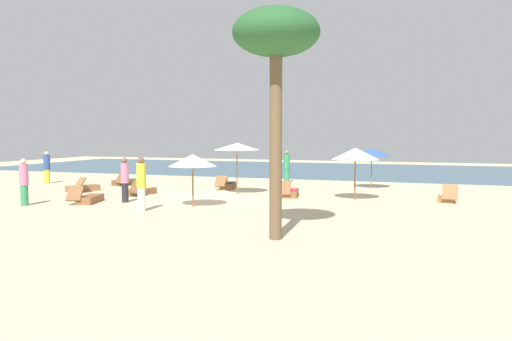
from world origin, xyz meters
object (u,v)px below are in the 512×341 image
at_px(umbrella_1, 193,160).
at_px(person_3, 287,166).
at_px(umbrella_3, 355,154).
at_px(lounger_1, 83,188).
at_px(umbrella_0, 237,147).
at_px(umbrella_2, 372,152).
at_px(lounger_4, 228,185).
at_px(lounger_6, 139,191).
at_px(lounger_0, 89,199).
at_px(lounger_2, 447,197).
at_px(person_1, 125,179).
at_px(lounger_5, 126,182).
at_px(person_2, 24,182).
at_px(lounger_3, 290,192).
at_px(person_4, 47,167).
at_px(palm_0, 276,41).
at_px(person_0, 141,183).

relative_size(umbrella_1, person_3, 1.09).
bearing_deg(umbrella_3, lounger_1, -174.84).
height_order(umbrella_0, umbrella_2, umbrella_0).
height_order(lounger_4, lounger_6, lounger_6).
relative_size(umbrella_1, lounger_6, 1.12).
bearing_deg(person_3, lounger_0, -117.38).
height_order(umbrella_3, person_3, umbrella_3).
relative_size(umbrella_0, umbrella_2, 1.15).
distance_m(lounger_2, lounger_4, 10.26).
bearing_deg(umbrella_0, person_1, -129.68).
height_order(lounger_5, lounger_6, lounger_6).
bearing_deg(lounger_5, lounger_0, -68.34).
height_order(umbrella_3, person_2, umbrella_3).
xyz_separation_m(lounger_3, person_4, (-14.16, 1.16, 0.71)).
height_order(umbrella_1, umbrella_2, umbrella_2).
relative_size(umbrella_1, lounger_4, 1.12).
relative_size(person_2, palm_0, 0.30).
bearing_deg(umbrella_0, lounger_4, 122.39).
xyz_separation_m(person_1, person_2, (-3.11, -2.03, 0.00)).
height_order(lounger_6, person_2, person_2).
distance_m(umbrella_0, palm_0, 10.11).
relative_size(lounger_0, lounger_5, 1.01).
xyz_separation_m(lounger_1, lounger_4, (6.14, 3.31, 0.01)).
bearing_deg(umbrella_3, person_0, -140.77).
distance_m(umbrella_3, person_3, 7.56).
bearing_deg(lounger_6, person_4, 159.79).
bearing_deg(lounger_1, person_4, 149.98).
distance_m(lounger_5, person_0, 9.46).
height_order(person_1, person_4, person_1).
bearing_deg(person_1, umbrella_2, 43.09).
bearing_deg(person_0, umbrella_3, 39.23).
bearing_deg(palm_0, person_0, 153.48).
bearing_deg(palm_0, lounger_0, 155.57).
bearing_deg(person_3, lounger_5, -153.46).
bearing_deg(lounger_3, umbrella_2, 55.28).
distance_m(umbrella_0, lounger_1, 7.75).
xyz_separation_m(lounger_1, lounger_3, (9.87, 1.31, 0.01)).
height_order(person_0, person_1, person_0).
distance_m(lounger_5, person_1, 6.93).
bearing_deg(lounger_5, person_2, -84.92).
bearing_deg(umbrella_0, person_2, -136.88).
height_order(lounger_2, lounger_4, lounger_2).
distance_m(lounger_5, palm_0, 16.25).
bearing_deg(person_4, umbrella_0, -5.36).
xyz_separation_m(umbrella_1, lounger_1, (-7.19, 2.79, -1.57)).
relative_size(person_0, person_2, 1.07).
xyz_separation_m(umbrella_1, lounger_3, (2.69, 4.11, -1.57)).
height_order(lounger_0, lounger_6, lounger_6).
height_order(umbrella_2, person_1, umbrella_2).
bearing_deg(umbrella_3, umbrella_0, 177.42).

